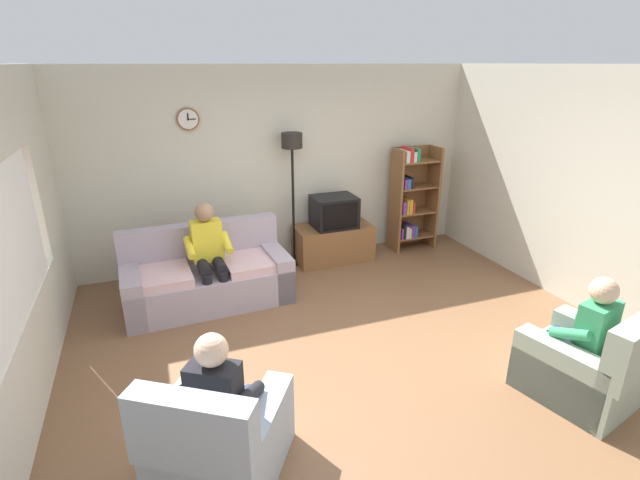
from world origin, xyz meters
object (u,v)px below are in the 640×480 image
at_px(floor_lamp, 292,163).
at_px(bookshelf, 411,198).
at_px(tv_stand, 333,243).
at_px(armchair_near_bookshelf, 586,367).
at_px(armchair_near_window, 220,440).
at_px(person_on_couch, 209,250).
at_px(couch, 207,277).
at_px(person_in_right_armchair, 583,330).
at_px(person_in_left_armchair, 222,394).
at_px(tv, 334,212).

bearing_deg(floor_lamp, bookshelf, -0.86).
relative_size(tv_stand, armchair_near_bookshelf, 1.05).
bearing_deg(armchair_near_window, person_on_couch, 82.93).
relative_size(couch, tv_stand, 1.76).
bearing_deg(floor_lamp, person_in_right_armchair, -67.94).
height_order(tv_stand, person_on_couch, person_on_couch).
xyz_separation_m(floor_lamp, person_on_couch, (-1.29, -0.88, -0.75)).
relative_size(tv_stand, person_in_left_armchair, 0.98).
xyz_separation_m(tv, person_in_right_armchair, (0.88, -3.43, -0.14)).
height_order(floor_lamp, armchair_near_window, floor_lamp).
height_order(couch, tv_stand, couch).
xyz_separation_m(couch, tv_stand, (1.89, 0.67, -0.05)).
bearing_deg(couch, tv_stand, 19.47).
distance_m(tv, person_on_couch, 2.00).
distance_m(couch, bookshelf, 3.29).
bearing_deg(person_in_left_armchair, tv_stand, 56.69).
distance_m(bookshelf, armchair_near_window, 4.84).
xyz_separation_m(tv_stand, person_on_couch, (-1.85, -0.78, 0.44)).
xyz_separation_m(tv, floor_lamp, (-0.56, 0.12, 0.71)).
relative_size(tv, bookshelf, 0.38).
bearing_deg(armchair_near_bookshelf, armchair_near_window, 175.26).
height_order(tv_stand, armchair_near_bookshelf, armchair_near_bookshelf).
height_order(tv_stand, person_in_left_armchair, person_in_left_armchair).
bearing_deg(person_in_right_armchair, tv_stand, 104.26).
relative_size(tv_stand, bookshelf, 0.70).
xyz_separation_m(armchair_near_bookshelf, person_on_couch, (-2.75, 2.77, 0.41)).
bearing_deg(tv, person_in_right_armchair, -75.64).
distance_m(tv, person_in_left_armchair, 3.83).
height_order(floor_lamp, armchair_near_bookshelf, floor_lamp).
bearing_deg(tv, couch, -161.19).
bearing_deg(person_on_couch, couch, 108.54).
height_order(tv, person_in_left_armchair, person_in_left_armchair).
xyz_separation_m(bookshelf, armchair_near_bookshelf, (-0.39, -3.61, -0.50)).
relative_size(bookshelf, armchair_near_window, 1.34).
distance_m(tv_stand, tv, 0.48).
bearing_deg(bookshelf, couch, -166.90).
distance_m(couch, armchair_near_window, 2.64).
height_order(couch, armchair_near_bookshelf, same).
xyz_separation_m(couch, armchair_near_window, (-0.27, -2.62, -0.02)).
xyz_separation_m(tv, person_on_couch, (-1.85, -0.75, -0.04)).
distance_m(armchair_near_bookshelf, person_in_right_armchair, 0.33).
bearing_deg(person_in_right_armchair, bookshelf, 83.40).
bearing_deg(floor_lamp, tv_stand, -9.97).
bearing_deg(armchair_near_bookshelf, tv_stand, 104.26).
distance_m(armchair_near_window, person_in_right_armchair, 3.06).
relative_size(couch, tv, 3.23).
bearing_deg(floor_lamp, person_in_left_armchair, -115.07).
relative_size(floor_lamp, armchair_near_bookshelf, 1.76).
bearing_deg(person_in_right_armchair, floor_lamp, 112.06).
height_order(bookshelf, armchair_near_window, bookshelf).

